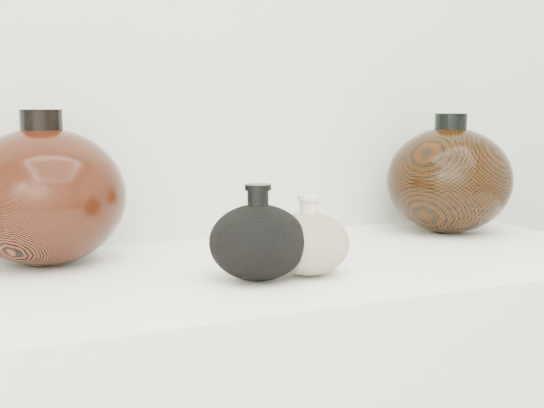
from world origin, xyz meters
name	(u,v)px	position (x,y,z in m)	size (l,w,h in m)	color
black_gourd_vase	(258,241)	(-0.04, 0.87, 0.95)	(0.14, 0.14, 0.13)	black
cream_gourd_vase	(308,243)	(0.03, 0.87, 0.94)	(0.13, 0.13, 0.11)	#C2AF97
left_round_pot	(44,196)	(-0.28, 1.10, 1.00)	(0.29, 0.29, 0.23)	black
right_round_pot	(449,180)	(0.44, 1.07, 1.00)	(0.29, 0.29, 0.22)	black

